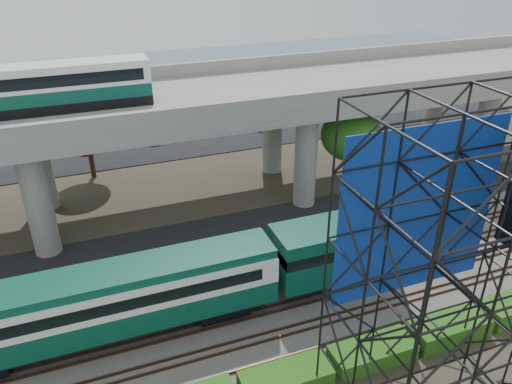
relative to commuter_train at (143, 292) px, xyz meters
name	(u,v)px	position (x,y,z in m)	size (l,w,h in m)	color
ground	(239,334)	(4.79, -2.00, -2.88)	(140.00, 140.00, 0.00)	#474233
ballast_bed	(228,311)	(4.79, 0.00, -2.78)	(90.00, 12.00, 0.20)	slate
service_road	(193,239)	(4.79, 8.50, -2.84)	(90.00, 5.00, 0.08)	black
parking_lot	(142,132)	(4.79, 32.00, -2.84)	(90.00, 18.00, 0.08)	black
harbor_water	(118,83)	(4.79, 54.00, -2.87)	(140.00, 40.00, 0.03)	slate
rail_tracks	(228,308)	(4.79, 0.00, -2.60)	(90.00, 9.52, 0.16)	#472D1E
commuter_train	(143,292)	(0.00, 0.00, 0.00)	(29.30, 3.06, 4.30)	black
overpass	(162,111)	(4.26, 14.00, 5.33)	(80.00, 12.00, 12.40)	#9E9B93
scaffold_tower	(458,286)	(11.64, -9.98, 4.59)	(9.36, 6.36, 15.00)	black
hedge_strip	(286,379)	(5.80, -6.30, -2.32)	(34.60, 1.80, 1.20)	#204F12
trees	(110,151)	(0.12, 14.17, 2.69)	(40.94, 16.94, 7.69)	#382314
parked_cars	(158,126)	(6.61, 31.55, -2.22)	(38.33, 9.60, 1.27)	silver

